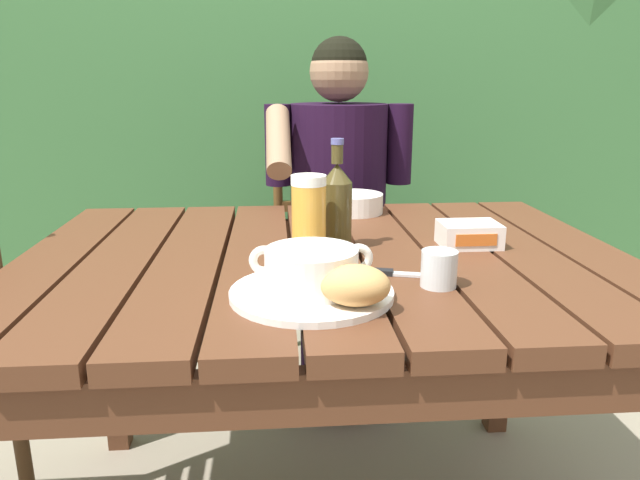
# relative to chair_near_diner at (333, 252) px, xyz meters

# --- Properties ---
(dining_table) EXTENTS (1.26, 0.96, 0.74)m
(dining_table) POSITION_rel_chair_near_diner_xyz_m (-0.11, -0.92, 0.19)
(dining_table) COLOR #4F2C1A
(dining_table) RESTS_ON ground_plane
(hedge_backdrop) EXTENTS (3.77, 0.93, 2.36)m
(hedge_backdrop) POSITION_rel_chair_near_diner_xyz_m (-0.05, 0.72, 0.57)
(hedge_backdrop) COLOR #396B3A
(hedge_backdrop) RESTS_ON ground_plane
(chair_near_diner) EXTENTS (0.44, 0.45, 0.92)m
(chair_near_diner) POSITION_rel_chair_near_diner_xyz_m (0.00, 0.00, 0.00)
(chair_near_diner) COLOR #503317
(chair_near_diner) RESTS_ON ground_plane
(person_eating) EXTENTS (0.48, 0.47, 1.22)m
(person_eating) POSITION_rel_chair_near_diner_xyz_m (-0.00, -0.20, 0.26)
(person_eating) COLOR black
(person_eating) RESTS_ON ground_plane
(serving_plate) EXTENTS (0.27, 0.27, 0.01)m
(serving_plate) POSITION_rel_chair_near_diner_xyz_m (-0.16, -1.17, 0.28)
(serving_plate) COLOR white
(serving_plate) RESTS_ON dining_table
(soup_bowl) EXTENTS (0.21, 0.16, 0.08)m
(soup_bowl) POSITION_rel_chair_near_diner_xyz_m (-0.16, -1.17, 0.32)
(soup_bowl) COLOR white
(soup_bowl) RESTS_ON serving_plate
(bread_roll) EXTENTS (0.13, 0.11, 0.06)m
(bread_roll) POSITION_rel_chair_near_diner_xyz_m (-0.09, -1.25, 0.32)
(bread_roll) COLOR tan
(bread_roll) RESTS_ON serving_plate
(beer_glass) EXTENTS (0.07, 0.07, 0.17)m
(beer_glass) POSITION_rel_chair_near_diner_xyz_m (-0.15, -0.97, 0.36)
(beer_glass) COLOR gold
(beer_glass) RESTS_ON dining_table
(beer_bottle) EXTENTS (0.06, 0.06, 0.23)m
(beer_bottle) POSITION_rel_chair_near_diner_xyz_m (-0.08, -0.89, 0.37)
(beer_bottle) COLOR #453B1B
(beer_bottle) RESTS_ON dining_table
(water_glass_small) EXTENTS (0.06, 0.06, 0.06)m
(water_glass_small) POSITION_rel_chair_near_diner_xyz_m (0.07, -1.14, 0.31)
(water_glass_small) COLOR silver
(water_glass_small) RESTS_ON dining_table
(butter_tub) EXTENTS (0.13, 0.10, 0.05)m
(butter_tub) POSITION_rel_chair_near_diner_xyz_m (0.21, -0.89, 0.30)
(butter_tub) COLOR white
(butter_tub) RESTS_ON dining_table
(table_knife) EXTENTS (0.17, 0.06, 0.01)m
(table_knife) POSITION_rel_chair_near_diner_xyz_m (-0.00, -1.08, 0.28)
(table_knife) COLOR silver
(table_knife) RESTS_ON dining_table
(diner_bowl) EXTENTS (0.16, 0.16, 0.05)m
(diner_bowl) POSITION_rel_chair_near_diner_xyz_m (0.00, -0.55, 0.30)
(diner_bowl) COLOR white
(diner_bowl) RESTS_ON dining_table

